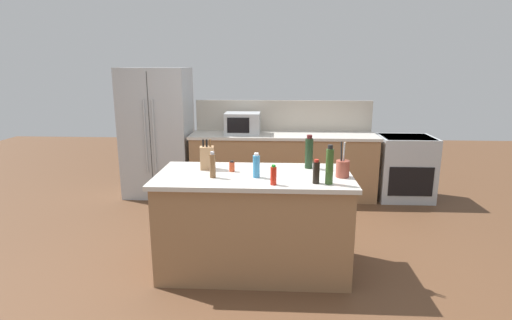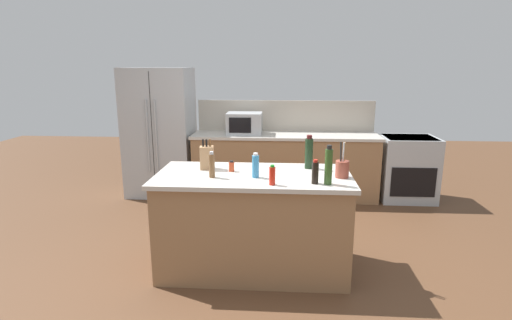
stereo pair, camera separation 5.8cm
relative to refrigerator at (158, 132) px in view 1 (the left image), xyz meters
name	(u,v)px [view 1 (the left image)]	position (x,y,z in m)	size (l,w,h in m)	color
ground_plane	(254,267)	(1.57, -2.25, -0.94)	(14.00, 14.00, 0.00)	brown
back_counter_run	(283,165)	(1.87, -0.05, -0.47)	(2.69, 0.66, 0.94)	#936B47
wall_backsplash	(283,116)	(1.87, 0.27, 0.23)	(2.65, 0.03, 0.46)	#B2A899
kitchen_island	(254,222)	(1.57, -2.25, -0.47)	(1.79, 0.89, 0.94)	#936B47
refrigerator	(158,132)	(0.00, 0.00, 0.00)	(0.96, 0.75, 1.88)	#ADB2B7
range_oven	(404,167)	(3.63, -0.05, -0.47)	(0.76, 0.65, 0.92)	#ADB2B7
microwave	(243,123)	(1.27, -0.05, 0.15)	(0.50, 0.39, 0.31)	#ADB2B7
knife_block	(207,158)	(1.11, -2.09, 0.11)	(0.14, 0.12, 0.29)	#A87C54
utensil_crock	(343,168)	(2.36, -2.31, 0.08)	(0.12, 0.12, 0.32)	brown
dish_soap_bottle	(256,166)	(1.59, -2.36, 0.10)	(0.06, 0.06, 0.22)	#3384BC
hot_sauce_bottle	(273,175)	(1.75, -2.57, 0.08)	(0.05, 0.05, 0.17)	red
spice_jar_paprika	(232,167)	(1.35, -2.17, 0.05)	(0.05, 0.05, 0.10)	#B73D1E
soy_sauce_bottle	(316,172)	(2.11, -2.51, 0.10)	(0.06, 0.06, 0.21)	black
pepper_grinder	(213,165)	(1.21, -2.38, 0.11)	(0.05, 0.05, 0.24)	brown
wine_bottle	(309,153)	(2.08, -2.00, 0.15)	(0.08, 0.08, 0.33)	black
olive_oil_bottle	(330,166)	(2.21, -2.52, 0.16)	(0.06, 0.06, 0.33)	#2D4C1E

